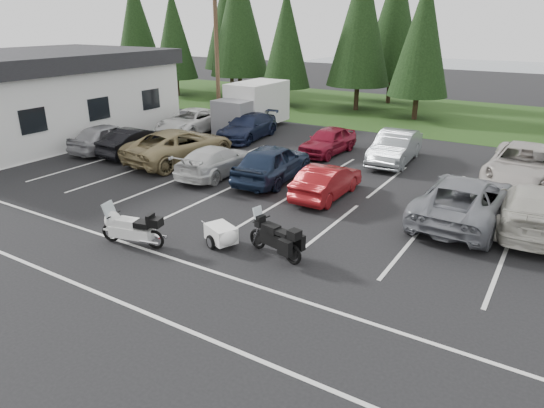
{
  "coord_description": "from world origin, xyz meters",
  "views": [
    {
      "loc": [
        9.57,
        -12.92,
        6.73
      ],
      "look_at": [
        1.83,
        -0.5,
        1.1
      ],
      "focal_mm": 32.0,
      "sensor_mm": 36.0,
      "label": 1
    }
  ],
  "objects_px": {
    "car_near_2": "(180,145)",
    "touring_motorcycle": "(131,225)",
    "car_near_0": "(108,137)",
    "car_near_5": "(327,181)",
    "box_truck": "(249,107)",
    "car_near_3": "(216,161)",
    "car_far_4": "(523,165)",
    "adventure_motorcycle": "(275,235)",
    "car_far_1": "(248,127)",
    "car_far_2": "(328,141)",
    "car_far_0": "(191,121)",
    "car_near_4": "(273,162)",
    "car_near_1": "(137,142)",
    "building": "(27,96)",
    "cargo_trailer": "(221,235)",
    "car_near_7": "(534,208)",
    "car_near_6": "(464,199)",
    "utility_pole": "(217,53)",
    "car_far_3": "(395,147)"
  },
  "relations": [
    {
      "from": "car_near_3",
      "to": "touring_motorcycle",
      "type": "distance_m",
      "value": 7.59
    },
    {
      "from": "car_near_0",
      "to": "car_near_3",
      "type": "distance_m",
      "value": 7.62
    },
    {
      "from": "car_far_4",
      "to": "cargo_trailer",
      "type": "distance_m",
      "value": 13.79
    },
    {
      "from": "box_truck",
      "to": "car_far_0",
      "type": "relative_size",
      "value": 1.08
    },
    {
      "from": "car_far_1",
      "to": "touring_motorcycle",
      "type": "height_order",
      "value": "car_far_1"
    },
    {
      "from": "car_far_2",
      "to": "cargo_trailer",
      "type": "bearing_deg",
      "value": -77.36
    },
    {
      "from": "car_far_0",
      "to": "car_far_2",
      "type": "distance_m",
      "value": 9.49
    },
    {
      "from": "car_near_7",
      "to": "car_far_3",
      "type": "distance_m",
      "value": 8.63
    },
    {
      "from": "building",
      "to": "car_near_7",
      "type": "xyz_separation_m",
      "value": [
        27.05,
        0.54,
        -1.67
      ]
    },
    {
      "from": "car_far_1",
      "to": "adventure_motorcycle",
      "type": "height_order",
      "value": "car_far_1"
    },
    {
      "from": "box_truck",
      "to": "car_near_3",
      "type": "height_order",
      "value": "box_truck"
    },
    {
      "from": "car_near_3",
      "to": "car_far_1",
      "type": "distance_m",
      "value": 7.23
    },
    {
      "from": "car_near_0",
      "to": "car_near_2",
      "type": "bearing_deg",
      "value": -178.29
    },
    {
      "from": "touring_motorcycle",
      "to": "car_near_7",
      "type": "bearing_deg",
      "value": 24.11
    },
    {
      "from": "box_truck",
      "to": "car_near_0",
      "type": "xyz_separation_m",
      "value": [
        -3.42,
        -8.41,
        -0.69
      ]
    },
    {
      "from": "car_far_4",
      "to": "cargo_trailer",
      "type": "height_order",
      "value": "car_far_4"
    },
    {
      "from": "cargo_trailer",
      "to": "car_near_2",
      "type": "bearing_deg",
      "value": 162.29
    },
    {
      "from": "adventure_motorcycle",
      "to": "car_far_3",
      "type": "bearing_deg",
      "value": 104.04
    },
    {
      "from": "car_near_4",
      "to": "touring_motorcycle",
      "type": "distance_m",
      "value": 7.91
    },
    {
      "from": "box_truck",
      "to": "car_near_1",
      "type": "height_order",
      "value": "box_truck"
    },
    {
      "from": "touring_motorcycle",
      "to": "adventure_motorcycle",
      "type": "bearing_deg",
      "value": 9.18
    },
    {
      "from": "utility_pole",
      "to": "adventure_motorcycle",
      "type": "relative_size",
      "value": 3.86
    },
    {
      "from": "car_near_5",
      "to": "car_far_3",
      "type": "height_order",
      "value": "car_far_3"
    },
    {
      "from": "car_near_0",
      "to": "car_far_4",
      "type": "bearing_deg",
      "value": -168.45
    },
    {
      "from": "cargo_trailer",
      "to": "car_near_3",
      "type": "bearing_deg",
      "value": 152.33
    },
    {
      "from": "car_far_1",
      "to": "car_near_6",
      "type": "bearing_deg",
      "value": -30.81
    },
    {
      "from": "car_near_3",
      "to": "adventure_motorcycle",
      "type": "relative_size",
      "value": 1.99
    },
    {
      "from": "car_near_4",
      "to": "car_far_3",
      "type": "height_order",
      "value": "car_near_4"
    },
    {
      "from": "car_near_1",
      "to": "car_near_2",
      "type": "relative_size",
      "value": 0.73
    },
    {
      "from": "car_near_2",
      "to": "car_far_2",
      "type": "distance_m",
      "value": 7.66
    },
    {
      "from": "box_truck",
      "to": "cargo_trailer",
      "type": "height_order",
      "value": "box_truck"
    },
    {
      "from": "car_near_4",
      "to": "adventure_motorcycle",
      "type": "bearing_deg",
      "value": 117.3
    },
    {
      "from": "car_near_1",
      "to": "car_near_5",
      "type": "height_order",
      "value": "car_near_1"
    },
    {
      "from": "car_far_1",
      "to": "car_far_2",
      "type": "height_order",
      "value": "car_far_1"
    },
    {
      "from": "car_far_4",
      "to": "adventure_motorcycle",
      "type": "distance_m",
      "value": 12.68
    },
    {
      "from": "building",
      "to": "car_far_4",
      "type": "xyz_separation_m",
      "value": [
        26.18,
        5.69,
        -1.61
      ]
    },
    {
      "from": "car_near_2",
      "to": "car_far_0",
      "type": "bearing_deg",
      "value": -48.22
    },
    {
      "from": "car_near_0",
      "to": "car_near_6",
      "type": "bearing_deg",
      "value": 175.59
    },
    {
      "from": "touring_motorcycle",
      "to": "building",
      "type": "bearing_deg",
      "value": 142.58
    },
    {
      "from": "car_near_0",
      "to": "car_near_5",
      "type": "relative_size",
      "value": 1.11
    },
    {
      "from": "car_near_3",
      "to": "car_far_4",
      "type": "relative_size",
      "value": 0.77
    },
    {
      "from": "car_near_5",
      "to": "car_far_2",
      "type": "xyz_separation_m",
      "value": [
        -2.86,
        6.03,
        0.04
      ]
    },
    {
      "from": "car_near_0",
      "to": "car_near_4",
      "type": "height_order",
      "value": "car_near_4"
    },
    {
      "from": "cargo_trailer",
      "to": "car_far_0",
      "type": "bearing_deg",
      "value": 157.23
    },
    {
      "from": "car_near_4",
      "to": "adventure_motorcycle",
      "type": "xyz_separation_m",
      "value": [
        3.9,
        -6.18,
        -0.12
      ]
    },
    {
      "from": "box_truck",
      "to": "car_near_5",
      "type": "height_order",
      "value": "box_truck"
    },
    {
      "from": "car_near_1",
      "to": "box_truck",
      "type": "bearing_deg",
      "value": -100.3
    },
    {
      "from": "car_near_5",
      "to": "car_far_0",
      "type": "distance_m",
      "value": 13.78
    },
    {
      "from": "car_near_2",
      "to": "touring_motorcycle",
      "type": "relative_size",
      "value": 2.38
    },
    {
      "from": "car_near_4",
      "to": "car_near_3",
      "type": "bearing_deg",
      "value": 9.38
    }
  ]
}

